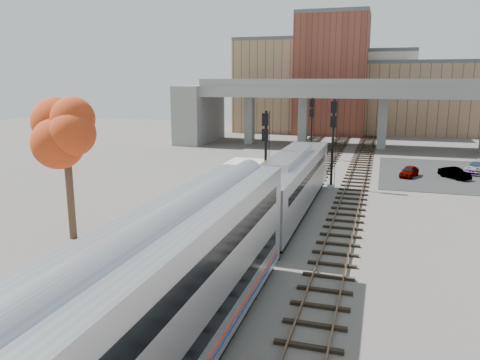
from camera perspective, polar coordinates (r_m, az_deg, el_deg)
The scene contains 16 objects.
ground at distance 25.23m, azimuth -0.51°, elevation -9.66°, with size 160.00×160.00×0.00m, color #47423D.
platform at distance 28.08m, azimuth -14.90°, elevation -7.41°, with size 4.50×60.00×0.35m, color #9E9E99.
yellow_strip at distance 27.10m, azimuth -11.47°, elevation -7.55°, with size 0.70×60.00×0.01m, color yellow.
tracks at distance 36.58m, azimuth 6.78°, elevation -2.68°, with size 10.70×95.00×0.25m.
overpass at distance 67.48m, azimuth 15.31°, elevation 8.67°, with size 54.00×12.00×9.50m.
buildings_far at distance 89.12m, azimuth 13.48°, elevation 10.84°, with size 43.00×21.00×20.60m.
parking_lot at distance 51.68m, azimuth 24.39°, elevation 0.61°, with size 14.00×18.00×0.04m, color black.
locomotive at distance 33.14m, azimuth 6.05°, elevation -0.30°, with size 3.02×19.05×4.10m.
coach at distance 12.82m, azimuth -14.84°, elevation -19.13°, with size 3.03×25.00×5.00m.
signal_mast_near at distance 34.63m, azimuth 3.11°, elevation 2.48°, with size 0.60×0.64×7.17m.
signal_mast_mid at distance 41.27m, azimuth 11.22°, elevation 4.39°, with size 0.60×0.64×7.76m.
signal_mast_far at distance 56.94m, azimuth 8.70°, elevation 6.24°, with size 0.60×0.64×7.30m.
tree at distance 28.83m, azimuth -20.52°, elevation 5.47°, with size 3.60×3.60×8.64m.
car_a at distance 48.74m, azimuth 19.93°, elevation 1.00°, with size 1.27×3.16×1.08m, color #99999E.
car_b at distance 49.49m, azimuth 24.69°, elevation 0.77°, with size 1.13×3.23×1.07m, color #99999E.
car_c at distance 53.37m, azimuth 27.00°, elevation 1.41°, with size 1.76×4.33×1.26m, color #99999E.
Camera 1 is at (7.05, -22.35, 9.36)m, focal length 35.00 mm.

